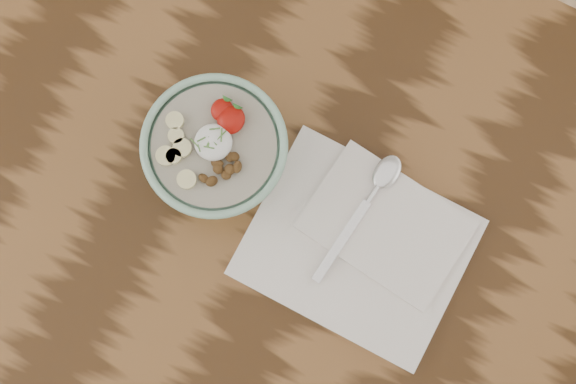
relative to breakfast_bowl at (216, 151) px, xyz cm
name	(u,v)px	position (x,y,z in cm)	size (l,w,h in cm)	color
table	(165,184)	(-6.88, -5.43, -15.26)	(160.00, 90.00, 75.00)	#38210E
breakfast_bowl	(216,151)	(0.00, 0.00, 0.00)	(17.67, 17.67, 11.65)	#89B9A0
napkin	(363,243)	(21.31, -1.51, -5.27)	(27.32, 23.16, 1.65)	white
spoon	(376,189)	(19.71, 5.16, -3.89)	(4.55, 19.13, 1.00)	silver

